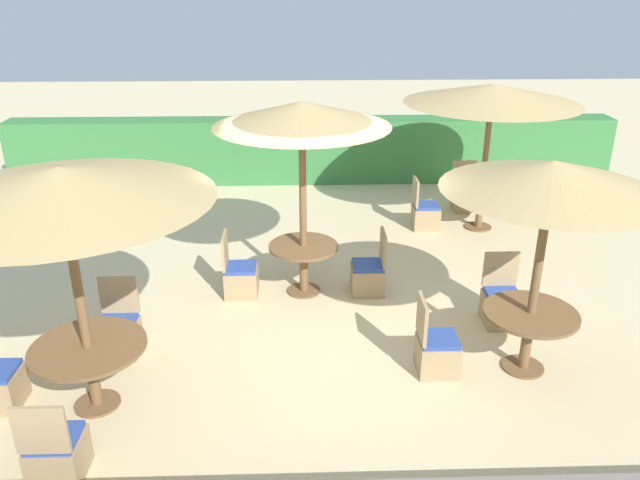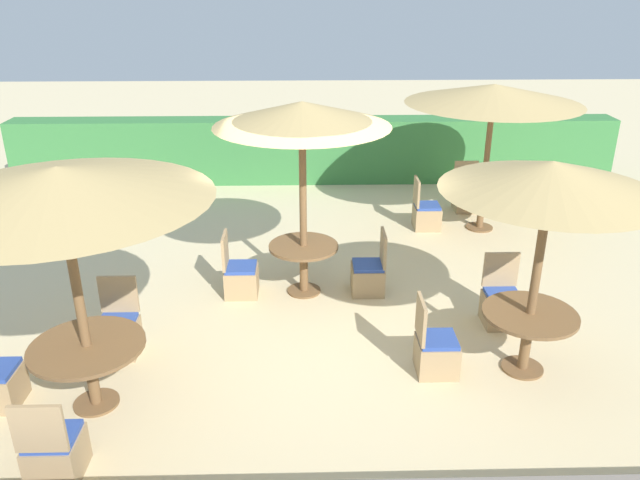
{
  "view_description": "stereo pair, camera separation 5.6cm",
  "coord_description": "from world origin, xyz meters",
  "px_view_note": "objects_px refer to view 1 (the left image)",
  "views": [
    {
      "loc": [
        -0.25,
        -7.21,
        4.26
      ],
      "look_at": [
        0.0,
        0.6,
        0.9
      ],
      "focal_mm": 35.0,
      "sensor_mm": 36.0,
      "label": 1
    },
    {
      "loc": [
        -0.2,
        -7.21,
        4.26
      ],
      "look_at": [
        0.0,
        0.6,
        0.9
      ],
      "focal_mm": 35.0,
      "sensor_mm": 36.0,
      "label": 2
    }
  ],
  "objects_px": {
    "round_table_back_right": "(481,198)",
    "round_table_front_right": "(529,324)",
    "patio_chair_center_west": "(240,278)",
    "parasol_front_left": "(60,185)",
    "patio_chair_front_right_north": "(501,305)",
    "patio_chair_back_right_west": "(425,214)",
    "parasol_center": "(302,115)",
    "parasol_back_right": "(492,94)",
    "parasol_front_right": "(552,177)",
    "round_table_center": "(304,256)",
    "patio_chair_center_east": "(369,275)",
    "patio_chair_front_left_north": "(119,334)",
    "round_table_front_left": "(90,357)",
    "patio_chair_front_left_south": "(57,454)",
    "patio_chair_front_right_west": "(436,351)",
    "patio_chair_back_right_north": "(465,197)"
  },
  "relations": [
    {
      "from": "parasol_back_right",
      "to": "parasol_front_left",
      "type": "bearing_deg",
      "value": -138.02
    },
    {
      "from": "patio_chair_center_west",
      "to": "round_table_front_right",
      "type": "distance_m",
      "value": 3.97
    },
    {
      "from": "patio_chair_back_right_west",
      "to": "parasol_center",
      "type": "relative_size",
      "value": 0.34
    },
    {
      "from": "parasol_front_left",
      "to": "patio_chair_front_left_south",
      "type": "distance_m",
      "value": 2.44
    },
    {
      "from": "parasol_center",
      "to": "patio_chair_front_left_north",
      "type": "xyz_separation_m",
      "value": [
        -2.24,
        -1.5,
        -2.31
      ]
    },
    {
      "from": "patio_chair_front_right_west",
      "to": "patio_chair_front_right_north",
      "type": "height_order",
      "value": "same"
    },
    {
      "from": "patio_chair_front_left_south",
      "to": "patio_chair_front_right_west",
      "type": "bearing_deg",
      "value": 22.23
    },
    {
      "from": "round_table_front_left",
      "to": "parasol_front_right",
      "type": "bearing_deg",
      "value": 6.21
    },
    {
      "from": "parasol_back_right",
      "to": "parasol_front_right",
      "type": "height_order",
      "value": "parasol_back_right"
    },
    {
      "from": "round_table_center",
      "to": "patio_chair_center_east",
      "type": "height_order",
      "value": "patio_chair_center_east"
    },
    {
      "from": "parasol_front_left",
      "to": "parasol_front_right",
      "type": "relative_size",
      "value": 1.14
    },
    {
      "from": "patio_chair_back_right_west",
      "to": "round_table_front_right",
      "type": "distance_m",
      "value": 4.41
    },
    {
      "from": "patio_chair_back_right_north",
      "to": "parasol_center",
      "type": "bearing_deg",
      "value": 46.37
    },
    {
      "from": "patio_chair_center_east",
      "to": "parasol_front_left",
      "type": "height_order",
      "value": "parasol_front_left"
    },
    {
      "from": "patio_chair_back_right_west",
      "to": "parasol_front_right",
      "type": "relative_size",
      "value": 0.37
    },
    {
      "from": "parasol_center",
      "to": "patio_chair_front_right_north",
      "type": "height_order",
      "value": "parasol_center"
    },
    {
      "from": "patio_chair_center_east",
      "to": "patio_chair_center_west",
      "type": "bearing_deg",
      "value": 90.61
    },
    {
      "from": "parasol_back_right",
      "to": "patio_chair_front_left_south",
      "type": "xyz_separation_m",
      "value": [
        -5.44,
        -5.9,
        -2.14
      ]
    },
    {
      "from": "patio_chair_back_right_north",
      "to": "patio_chair_front_right_north",
      "type": "bearing_deg",
      "value": 82.41
    },
    {
      "from": "parasol_back_right",
      "to": "patio_chair_back_right_west",
      "type": "xyz_separation_m",
      "value": [
        -0.98,
        0.04,
        -2.14
      ]
    },
    {
      "from": "parasol_center",
      "to": "patio_chair_back_right_west",
      "type": "bearing_deg",
      "value": 47.51
    },
    {
      "from": "round_table_back_right",
      "to": "round_table_front_left",
      "type": "relative_size",
      "value": 0.87
    },
    {
      "from": "patio_chair_center_west",
      "to": "parasol_front_right",
      "type": "height_order",
      "value": "parasol_front_right"
    },
    {
      "from": "parasol_center",
      "to": "patio_chair_center_east",
      "type": "relative_size",
      "value": 2.95
    },
    {
      "from": "round_table_back_right",
      "to": "patio_chair_front_left_north",
      "type": "height_order",
      "value": "patio_chair_front_left_north"
    },
    {
      "from": "parasol_front_right",
      "to": "round_table_front_right",
      "type": "relative_size",
      "value": 2.36
    },
    {
      "from": "parasol_center",
      "to": "round_table_center",
      "type": "distance_m",
      "value": 2.01
    },
    {
      "from": "parasol_back_right",
      "to": "patio_chair_center_east",
      "type": "relative_size",
      "value": 3.17
    },
    {
      "from": "parasol_front_right",
      "to": "patio_chair_back_right_north",
      "type": "bearing_deg",
      "value": 83.52
    },
    {
      "from": "round_table_back_right",
      "to": "patio_chair_front_left_south",
      "type": "xyz_separation_m",
      "value": [
        -5.44,
        -5.9,
        -0.31
      ]
    },
    {
      "from": "parasol_center",
      "to": "round_table_front_left",
      "type": "distance_m",
      "value": 3.89
    },
    {
      "from": "parasol_center",
      "to": "patio_chair_front_right_west",
      "type": "bearing_deg",
      "value": -52.95
    },
    {
      "from": "patio_chair_front_left_south",
      "to": "round_table_front_right",
      "type": "distance_m",
      "value": 5.06
    },
    {
      "from": "round_table_front_right",
      "to": "patio_chair_front_right_north",
      "type": "distance_m",
      "value": 1.1
    },
    {
      "from": "round_table_front_right",
      "to": "patio_chair_front_right_west",
      "type": "xyz_separation_m",
      "value": [
        -1.04,
        -0.01,
        -0.33
      ]
    },
    {
      "from": "round_table_back_right",
      "to": "round_table_front_right",
      "type": "height_order",
      "value": "round_table_front_right"
    },
    {
      "from": "patio_chair_front_left_south",
      "to": "parasol_front_right",
      "type": "distance_m",
      "value": 5.46
    },
    {
      "from": "parasol_front_left",
      "to": "patio_chair_front_left_south",
      "type": "bearing_deg",
      "value": -91.72
    },
    {
      "from": "parasol_front_left",
      "to": "parasol_front_right",
      "type": "bearing_deg",
      "value": 6.21
    },
    {
      "from": "parasol_back_right",
      "to": "patio_chair_front_right_west",
      "type": "bearing_deg",
      "value": -111.0
    },
    {
      "from": "round_table_center",
      "to": "patio_chair_center_west",
      "type": "relative_size",
      "value": 1.06
    },
    {
      "from": "patio_chair_center_west",
      "to": "round_table_front_left",
      "type": "bearing_deg",
      "value": -28.31
    },
    {
      "from": "round_table_center",
      "to": "patio_chair_center_west",
      "type": "height_order",
      "value": "patio_chair_center_west"
    },
    {
      "from": "round_table_back_right",
      "to": "parasol_front_right",
      "type": "distance_m",
      "value": 4.73
    },
    {
      "from": "patio_chair_center_west",
      "to": "patio_chair_center_east",
      "type": "height_order",
      "value": "same"
    },
    {
      "from": "round_table_back_right",
      "to": "patio_chair_back_right_west",
      "type": "relative_size",
      "value": 1.11
    },
    {
      "from": "patio_chair_center_west",
      "to": "patio_chair_front_right_north",
      "type": "distance_m",
      "value": 3.6
    },
    {
      "from": "patio_chair_back_right_west",
      "to": "patio_chair_center_east",
      "type": "height_order",
      "value": "same"
    },
    {
      "from": "parasol_front_left",
      "to": "patio_chair_front_right_north",
      "type": "distance_m",
      "value": 5.52
    },
    {
      "from": "parasol_front_right",
      "to": "round_table_back_right",
      "type": "bearing_deg",
      "value": 81.71
    }
  ]
}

